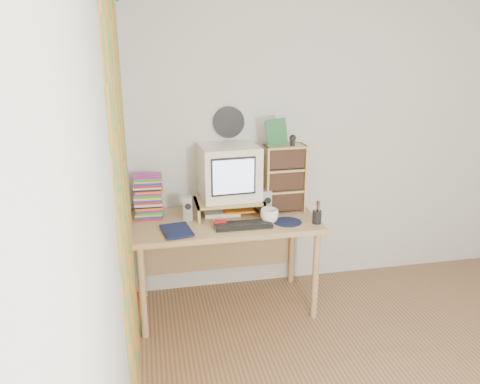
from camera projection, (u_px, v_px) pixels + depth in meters
name	position (u px, v px, depth m)	size (l,w,h in m)	color
back_wall	(337.00, 140.00, 3.94)	(3.50, 3.50, 0.00)	silver
left_wall	(111.00, 236.00, 1.97)	(3.50, 3.50, 0.00)	silver
curtain	(126.00, 218.00, 2.46)	(2.20, 2.20, 0.00)	orange
wall_disc	(229.00, 122.00, 3.69)	(0.25, 0.25, 0.02)	black
desk	(224.00, 232.00, 3.65)	(1.40, 0.70, 0.75)	tan
monitor_riser	(229.00, 203.00, 3.62)	(0.52, 0.30, 0.12)	#D6B470
crt_monitor	(229.00, 172.00, 3.60)	(0.43, 0.43, 0.41)	white
speaker_left	(188.00, 208.00, 3.51)	(0.07, 0.07, 0.18)	#B3B2B8
speaker_right	(266.00, 202.00, 3.62)	(0.07, 0.07, 0.20)	#B3B2B8
keyboard	(243.00, 225.00, 3.39)	(0.42, 0.14, 0.03)	black
dvd_stack	(149.00, 199.00, 3.54)	(0.21, 0.15, 0.29)	brown
cd_rack	(284.00, 178.00, 3.66)	(0.32, 0.17, 0.53)	#D6B470
mug	(269.00, 216.00, 3.47)	(0.14, 0.14, 0.11)	white
diary	(163.00, 231.00, 3.27)	(0.24, 0.18, 0.05)	#10183D
mousepad	(287.00, 222.00, 3.49)	(0.21, 0.21, 0.00)	#101A36
pen_cup	(317.00, 215.00, 3.45)	(0.07, 0.07, 0.14)	black
papers	(228.00, 211.00, 3.67)	(0.27, 0.20, 0.04)	silver
red_box	(220.00, 223.00, 3.41)	(0.08, 0.05, 0.04)	red
game_box	(276.00, 133.00, 3.54)	(0.16, 0.03, 0.20)	#185728
webcam	(293.00, 140.00, 3.54)	(0.05, 0.05, 0.09)	black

